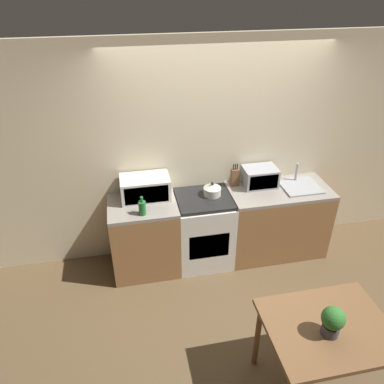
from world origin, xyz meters
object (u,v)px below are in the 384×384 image
(bottle, at_px, (142,208))
(toaster_oven, at_px, (260,177))
(stove_range, at_px, (203,229))
(kettle, at_px, (212,190))
(microwave, at_px, (145,188))
(dining_table, at_px, (327,334))

(bottle, height_order, toaster_oven, toaster_oven)
(stove_range, xyz_separation_m, kettle, (0.11, 0.04, 0.52))
(microwave, bearing_deg, kettle, -6.53)
(toaster_oven, bearing_deg, dining_table, -94.08)
(microwave, relative_size, dining_table, 0.56)
(bottle, bearing_deg, microwave, 78.59)
(stove_range, bearing_deg, bottle, -164.49)
(toaster_oven, bearing_deg, bottle, -166.53)
(microwave, xyz_separation_m, bottle, (-0.06, -0.32, -0.05))
(toaster_oven, distance_m, dining_table, 2.01)
(stove_range, height_order, dining_table, stove_range)
(bottle, distance_m, dining_table, 2.10)
(kettle, bearing_deg, bottle, -163.91)
(dining_table, bearing_deg, bottle, 128.18)
(kettle, distance_m, toaster_oven, 0.62)
(microwave, bearing_deg, dining_table, -58.06)
(kettle, distance_m, dining_table, 1.95)
(microwave, bearing_deg, bottle, -101.41)
(kettle, height_order, bottle, bottle)
(kettle, relative_size, toaster_oven, 0.51)
(kettle, bearing_deg, stove_range, -160.15)
(stove_range, distance_m, microwave, 0.88)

